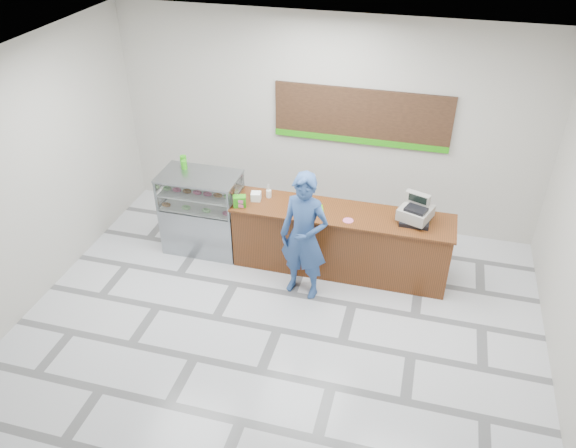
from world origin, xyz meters
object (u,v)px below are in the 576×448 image
(display_case, at_px, (202,212))
(cash_register, at_px, (416,212))
(sales_counter, at_px, (340,241))
(serving_tray, at_px, (310,210))
(customer, at_px, (304,237))

(display_case, distance_m, cash_register, 3.29)
(display_case, bearing_deg, sales_counter, 0.00)
(cash_register, bearing_deg, sales_counter, -157.47)
(serving_tray, height_order, customer, customer)
(sales_counter, height_order, customer, customer)
(sales_counter, bearing_deg, display_case, -180.00)
(sales_counter, relative_size, serving_tray, 7.17)
(display_case, height_order, serving_tray, display_case)
(display_case, xyz_separation_m, customer, (1.81, -0.66, 0.29))
(customer, bearing_deg, display_case, 170.82)
(cash_register, bearing_deg, customer, -133.86)
(sales_counter, height_order, serving_tray, serving_tray)
(sales_counter, distance_m, cash_register, 1.23)
(serving_tray, distance_m, customer, 0.58)
(display_case, relative_size, serving_tray, 2.93)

